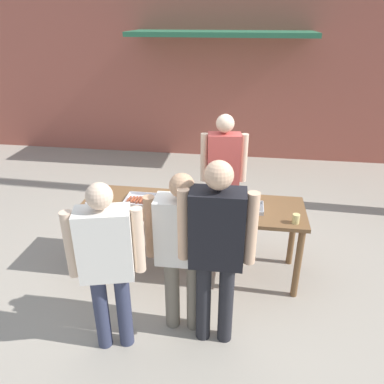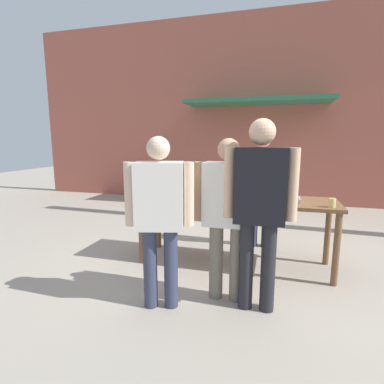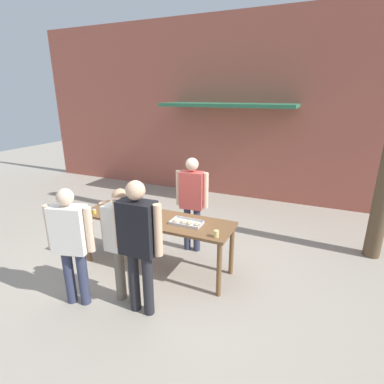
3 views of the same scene
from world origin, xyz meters
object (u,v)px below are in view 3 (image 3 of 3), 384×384
object	(u,v)px
food_tray_sausages	(126,212)
food_tray_buns	(186,222)
condiment_jar_mustard	(90,211)
condiment_jar_ketchup	(94,211)
person_customer_holding_hotdog	(71,239)
beer_cup	(216,234)
person_customer_with_cup	(138,238)
person_customer_waiting_in_line	(123,238)
person_server_behind_table	(192,197)

from	to	relation	value
food_tray_sausages	food_tray_buns	xyz separation A→B (m)	(1.06, 0.00, 0.01)
condiment_jar_mustard	condiment_jar_ketchup	distance (m)	0.09
food_tray_buns	person_customer_holding_hotdog	bearing A→B (deg)	-131.97
condiment_jar_ketchup	beer_cup	distance (m)	2.04
food_tray_sausages	condiment_jar_ketchup	xyz separation A→B (m)	(-0.44, -0.23, 0.02)
condiment_jar_ketchup	person_customer_with_cup	world-z (taller)	person_customer_with_cup
beer_cup	person_customer_holding_hotdog	world-z (taller)	person_customer_holding_hotdog
condiment_jar_mustard	person_customer_with_cup	size ratio (longest dim) A/B	0.04
food_tray_buns	condiment_jar_ketchup	bearing A→B (deg)	-171.31
food_tray_sausages	beer_cup	size ratio (longest dim) A/B	3.91
person_customer_waiting_in_line	food_tray_buns	bearing A→B (deg)	-119.94
person_server_behind_table	condiment_jar_ketchup	bearing A→B (deg)	-148.40
beer_cup	person_customer_with_cup	bearing A→B (deg)	-134.24
food_tray_buns	condiment_jar_ketchup	distance (m)	1.52
food_tray_buns	person_customer_waiting_in_line	bearing A→B (deg)	-119.22
person_customer_holding_hotdog	person_customer_with_cup	xyz separation A→B (m)	(0.87, 0.20, 0.09)
condiment_jar_mustard	beer_cup	world-z (taller)	beer_cup
food_tray_buns	beer_cup	world-z (taller)	beer_cup
person_customer_holding_hotdog	person_customer_with_cup	size ratio (longest dim) A/B	0.92
person_customer_waiting_in_line	food_tray_sausages	bearing A→B (deg)	-56.33
food_tray_buns	person_customer_with_cup	world-z (taller)	person_customer_with_cup
beer_cup	person_server_behind_table	world-z (taller)	person_server_behind_table
person_server_behind_table	person_customer_with_cup	bearing A→B (deg)	-94.10
condiment_jar_mustard	person_customer_holding_hotdog	xyz separation A→B (m)	(0.54, -0.93, 0.05)
food_tray_buns	condiment_jar_mustard	bearing A→B (deg)	-171.75
person_customer_with_cup	person_customer_holding_hotdog	bearing A→B (deg)	11.48
food_tray_sausages	person_customer_with_cup	bearing A→B (deg)	-47.37
food_tray_buns	food_tray_sausages	bearing A→B (deg)	-179.97
food_tray_sausages	condiment_jar_mustard	bearing A→B (deg)	-156.41
person_server_behind_table	person_customer_waiting_in_line	size ratio (longest dim) A/B	1.06
condiment_jar_mustard	person_customer_holding_hotdog	size ratio (longest dim) A/B	0.04
person_customer_holding_hotdog	person_customer_with_cup	bearing A→B (deg)	177.86
condiment_jar_ketchup	person_customer_waiting_in_line	world-z (taller)	person_customer_waiting_in_line
beer_cup	person_customer_holding_hotdog	size ratio (longest dim) A/B	0.06
condiment_jar_ketchup	person_customer_waiting_in_line	size ratio (longest dim) A/B	0.04
food_tray_buns	person_server_behind_table	size ratio (longest dim) A/B	0.28
person_server_behind_table	person_customer_with_cup	distance (m)	1.71
condiment_jar_ketchup	person_customer_with_cup	distance (m)	1.52
beer_cup	person_server_behind_table	xyz separation A→B (m)	(-0.78, 0.97, 0.10)
person_customer_with_cup	condiment_jar_mustard	bearing A→B (deg)	-28.88
person_customer_holding_hotdog	person_customer_waiting_in_line	size ratio (longest dim) A/B	1.01
food_tray_buns	person_server_behind_table	bearing A→B (deg)	107.84
person_server_behind_table	person_customer_waiting_in_line	xyz separation A→B (m)	(-0.24, -1.60, -0.07)
food_tray_sausages	person_server_behind_table	world-z (taller)	person_server_behind_table
beer_cup	person_server_behind_table	bearing A→B (deg)	128.71
food_tray_sausages	person_server_behind_table	size ratio (longest dim) A/B	0.22
condiment_jar_mustard	condiment_jar_ketchup	xyz separation A→B (m)	(0.09, 0.00, 0.00)
food_tray_buns	beer_cup	bearing A→B (deg)	-22.73
person_customer_waiting_in_line	person_customer_with_cup	bearing A→B (deg)	159.55
condiment_jar_mustard	person_customer_waiting_in_line	distance (m)	1.28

